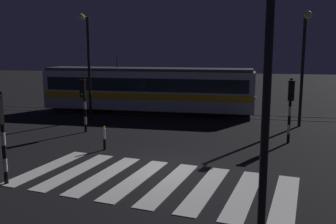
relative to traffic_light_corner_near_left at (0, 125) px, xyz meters
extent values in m
plane|color=black|center=(4.81, 2.99, -2.09)|extent=(120.00, 120.00, 0.00)
cube|color=#59595E|center=(4.81, 14.27, -2.07)|extent=(80.00, 0.12, 0.03)
cube|color=#59595E|center=(4.81, 15.70, -2.07)|extent=(80.00, 0.12, 0.03)
cube|color=silver|center=(0.46, 2.03, -2.08)|extent=(1.37, 4.48, 0.02)
cube|color=silver|center=(1.71, 1.84, -2.08)|extent=(1.37, 4.48, 0.02)
cube|color=silver|center=(2.95, 1.64, -2.08)|extent=(1.37, 4.48, 0.02)
cube|color=silver|center=(4.19, 1.45, -2.08)|extent=(1.37, 4.48, 0.02)
cube|color=silver|center=(5.43, 1.26, -2.08)|extent=(1.37, 4.48, 0.02)
cube|color=silver|center=(6.68, 1.06, -2.08)|extent=(1.37, 4.48, 0.02)
cube|color=silver|center=(7.92, 0.87, -2.08)|extent=(1.37, 4.48, 0.02)
cube|color=silver|center=(9.16, 0.68, -2.08)|extent=(1.37, 4.48, 0.02)
cylinder|color=black|center=(0.00, 0.09, -1.86)|extent=(0.14, 0.14, 0.45)
cylinder|color=white|center=(0.00, 0.09, -1.41)|extent=(0.14, 0.14, 0.45)
cylinder|color=black|center=(0.00, 0.09, -0.96)|extent=(0.14, 0.14, 0.45)
cylinder|color=white|center=(0.00, 0.09, -0.50)|extent=(0.14, 0.14, 0.45)
cylinder|color=black|center=(0.00, 0.09, -0.05)|extent=(0.14, 0.14, 0.45)
cylinder|color=white|center=(0.00, 0.09, 0.40)|extent=(0.14, 0.14, 0.45)
cylinder|color=black|center=(0.00, 0.09, 0.85)|extent=(0.14, 0.14, 0.45)
cylinder|color=black|center=(9.95, 8.05, -1.86)|extent=(0.14, 0.14, 0.45)
cylinder|color=white|center=(9.95, 8.05, -1.41)|extent=(0.14, 0.14, 0.45)
cylinder|color=black|center=(9.95, 8.05, -0.95)|extent=(0.14, 0.14, 0.45)
cylinder|color=white|center=(9.95, 8.05, -0.50)|extent=(0.14, 0.14, 0.45)
cylinder|color=black|center=(9.95, 8.05, -0.05)|extent=(0.14, 0.14, 0.45)
cylinder|color=white|center=(9.95, 8.05, 0.41)|extent=(0.14, 0.14, 0.45)
cylinder|color=black|center=(9.95, 8.05, 0.86)|extent=(0.14, 0.14, 0.45)
cube|color=black|center=(9.95, 7.88, 0.49)|extent=(0.28, 0.20, 0.90)
sphere|color=black|center=(9.95, 7.77, 0.77)|extent=(0.14, 0.14, 0.14)
sphere|color=black|center=(9.95, 7.77, 0.49)|extent=(0.14, 0.14, 0.14)
sphere|color=black|center=(9.95, 7.77, 0.21)|extent=(0.14, 0.14, 0.14)
cube|color=black|center=(9.95, 7.88, 0.98)|extent=(0.36, 0.24, 0.04)
cylinder|color=black|center=(-0.83, 8.23, -1.87)|extent=(0.14, 0.14, 0.43)
cylinder|color=white|center=(-0.83, 8.23, -1.44)|extent=(0.14, 0.14, 0.43)
cylinder|color=black|center=(-0.83, 8.23, -1.00)|extent=(0.14, 0.14, 0.43)
cylinder|color=white|center=(-0.83, 8.23, -0.57)|extent=(0.14, 0.14, 0.43)
cylinder|color=black|center=(-0.83, 8.23, -0.14)|extent=(0.14, 0.14, 0.43)
cylinder|color=white|center=(-0.83, 8.23, 0.29)|extent=(0.14, 0.14, 0.43)
cylinder|color=black|center=(-0.83, 8.23, 0.72)|extent=(0.14, 0.14, 0.43)
cube|color=black|center=(-0.83, 8.06, 0.34)|extent=(0.28, 0.20, 0.90)
sphere|color=black|center=(-0.83, 7.95, 0.62)|extent=(0.14, 0.14, 0.14)
sphere|color=black|center=(-0.83, 7.95, 0.34)|extent=(0.14, 0.14, 0.14)
sphere|color=green|center=(-0.83, 7.95, 0.06)|extent=(0.14, 0.14, 0.14)
cube|color=black|center=(-0.83, 8.06, 0.83)|extent=(0.36, 0.24, 0.04)
cylinder|color=black|center=(10.99, 12.39, 1.21)|extent=(0.18, 0.18, 6.59)
cylinder|color=black|center=(10.99, 11.94, 4.40)|extent=(0.10, 0.90, 0.10)
sphere|color=#F9E08C|center=(10.99, 11.49, 4.32)|extent=(0.44, 0.44, 0.44)
cylinder|color=black|center=(-2.05, 11.69, 1.23)|extent=(0.18, 0.18, 6.64)
cylinder|color=black|center=(-2.05, 11.24, 4.45)|extent=(0.10, 0.90, 0.10)
sphere|color=#F9E08C|center=(-2.05, 10.79, 4.37)|extent=(0.44, 0.44, 0.44)
cylinder|color=black|center=(8.33, -2.55, 1.21)|extent=(0.18, 0.18, 6.60)
cube|color=silver|center=(0.89, 14.99, -0.39)|extent=(14.97, 2.50, 2.70)
cube|color=yellow|center=(0.89, 13.72, -0.74)|extent=(14.67, 0.04, 0.44)
cube|color=yellow|center=(0.89, 16.26, -0.74)|extent=(14.67, 0.04, 0.44)
cube|color=black|center=(0.89, 13.72, 0.06)|extent=(14.23, 0.03, 0.90)
cube|color=#4C4C51|center=(0.89, 14.99, 1.06)|extent=(14.67, 2.30, 0.20)
cylinder|color=#262628|center=(-1.35, 14.99, 1.56)|extent=(0.08, 0.08, 1.00)
cube|color=black|center=(5.01, 14.99, -1.91)|extent=(2.20, 2.00, 0.35)
cube|color=black|center=(-3.22, 14.99, -1.91)|extent=(2.20, 2.00, 0.35)
sphere|color=#F9F2CC|center=(8.43, 14.99, -0.79)|extent=(0.24, 0.24, 0.24)
cylinder|color=black|center=(1.62, 4.93, -1.84)|extent=(0.12, 0.12, 0.50)
cylinder|color=white|center=(1.62, 4.93, -1.34)|extent=(0.12, 0.12, 0.50)
sphere|color=yellow|center=(1.62, 4.93, -1.04)|extent=(0.12, 0.12, 0.12)
camera|label=1|loc=(7.95, -10.53, 2.43)|focal=39.69mm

